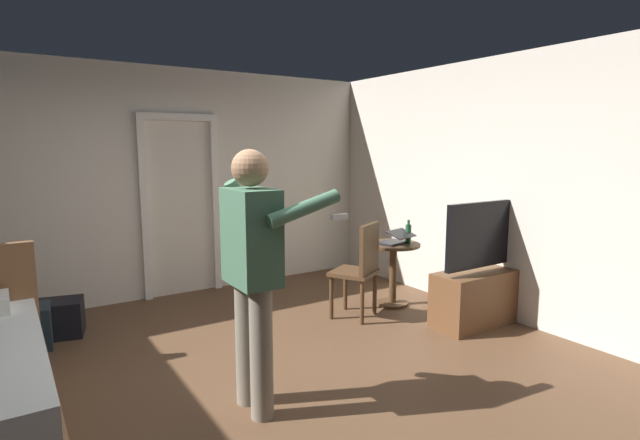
{
  "coord_description": "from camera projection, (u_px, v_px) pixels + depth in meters",
  "views": [
    {
      "loc": [
        -1.3,
        -3.07,
        1.75
      ],
      "look_at": [
        0.84,
        0.2,
        1.17
      ],
      "focal_mm": 27.52,
      "sensor_mm": 36.0,
      "label": 1
    }
  ],
  "objects": [
    {
      "name": "ground_plane",
      "position": [
        237.0,
        395.0,
        3.5
      ],
      "size": [
        6.5,
        6.5,
        0.0
      ],
      "primitive_type": "plane",
      "color": "brown"
    },
    {
      "name": "wall_back",
      "position": [
        137.0,
        185.0,
        5.55
      ],
      "size": [
        6.15,
        0.12,
        2.66
      ],
      "primitive_type": "cube",
      "color": "silver",
      "rests_on": "ground_plane"
    },
    {
      "name": "wall_right",
      "position": [
        512.0,
        189.0,
        4.93
      ],
      "size": [
        0.12,
        5.55,
        2.66
      ],
      "primitive_type": "cube",
      "color": "silver",
      "rests_on": "ground_plane"
    },
    {
      "name": "doorway_frame",
      "position": [
        180.0,
        192.0,
        5.75
      ],
      "size": [
        0.93,
        0.08,
        2.13
      ],
      "color": "white",
      "rests_on": "ground_plane"
    },
    {
      "name": "tv_flatscreen",
      "position": [
        483.0,
        288.0,
        4.89
      ],
      "size": [
        1.11,
        0.4,
        1.23
      ],
      "color": "brown",
      "rests_on": "ground_plane"
    },
    {
      "name": "side_table",
      "position": [
        393.0,
        264.0,
        5.43
      ],
      "size": [
        0.58,
        0.58,
        0.7
      ],
      "color": "#4C331E",
      "rests_on": "ground_plane"
    },
    {
      "name": "laptop",
      "position": [
        395.0,
        239.0,
        5.34
      ],
      "size": [
        0.39,
        0.4,
        0.16
      ],
      "color": "black",
      "rests_on": "side_table"
    },
    {
      "name": "bottle_on_table",
      "position": [
        408.0,
        233.0,
        5.39
      ],
      "size": [
        0.06,
        0.06,
        0.26
      ],
      "color": "#224C2C",
      "rests_on": "side_table"
    },
    {
      "name": "wooden_chair",
      "position": [
        360.0,
        266.0,
        5.0
      ],
      "size": [
        0.57,
        0.57,
        0.99
      ],
      "color": "#4C331E",
      "rests_on": "ground_plane"
    },
    {
      "name": "person_blue_shirt",
      "position": [
        254.0,
        263.0,
        3.17
      ],
      "size": [
        0.7,
        0.55,
        1.74
      ],
      "color": "gray",
      "rests_on": "ground_plane"
    },
    {
      "name": "suitcase_dark",
      "position": [
        53.0,
        319.0,
        4.55
      ],
      "size": [
        0.58,
        0.45,
        0.34
      ],
      "primitive_type": "cube",
      "rotation": [
        0.0,
        0.0,
        -0.23
      ],
      "color": "black",
      "rests_on": "ground_plane"
    },
    {
      "name": "suitcase_small",
      "position": [
        22.0,
        329.0,
        4.25
      ],
      "size": [
        0.49,
        0.38,
        0.37
      ],
      "primitive_type": "cube",
      "rotation": [
        0.0,
        0.0,
        -0.11
      ],
      "color": "#1E2D38",
      "rests_on": "ground_plane"
    }
  ]
}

